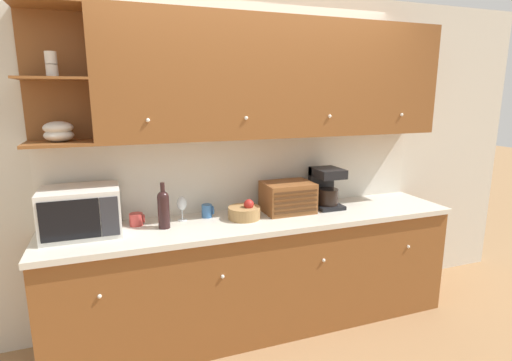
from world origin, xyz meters
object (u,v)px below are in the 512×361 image
at_px(wine_glass, 182,204).
at_px(fruit_basket, 245,212).
at_px(mug, 207,211).
at_px(microwave, 81,211).
at_px(wine_bottle, 163,208).
at_px(mug_blue_second, 137,219).
at_px(bread_box, 288,197).
at_px(coffee_maker, 326,187).

relative_size(wine_glass, fruit_basket, 0.76).
bearing_deg(fruit_basket, mug, 152.16).
distance_m(microwave, wine_bottle, 0.53).
height_order(microwave, wine_bottle, wine_bottle).
height_order(mug_blue_second, bread_box, bread_box).
height_order(wine_glass, fruit_basket, wine_glass).
height_order(bread_box, coffee_maker, coffee_maker).
bearing_deg(mug, microwave, -174.52).
xyz_separation_m(wine_glass, bread_box, (0.83, -0.06, -0.00)).
xyz_separation_m(microwave, wine_bottle, (0.53, -0.06, -0.01)).
bearing_deg(wine_bottle, bread_box, 3.61).
distance_m(wine_glass, bread_box, 0.83).
relative_size(mug_blue_second, wine_glass, 0.58).
relative_size(wine_bottle, mug, 3.27).
bearing_deg(fruit_basket, bread_box, 8.33).
bearing_deg(fruit_basket, wine_bottle, -179.43).
distance_m(wine_bottle, wine_glass, 0.20).
height_order(mug_blue_second, wine_glass, wine_glass).
bearing_deg(mug_blue_second, microwave, -168.89).
distance_m(mug, fruit_basket, 0.29).
bearing_deg(wine_bottle, fruit_basket, 0.57).
height_order(wine_glass, mug, wine_glass).
xyz_separation_m(mug_blue_second, bread_box, (1.15, -0.06, 0.07)).
distance_m(wine_glass, mug, 0.21).
height_order(microwave, wine_glass, microwave).
bearing_deg(wine_glass, mug, 4.47).
distance_m(mug_blue_second, mug, 0.52).
relative_size(mug_blue_second, bread_box, 0.28).
relative_size(wine_bottle, fruit_basket, 1.35).
xyz_separation_m(wine_bottle, bread_box, (0.97, 0.06, -0.03)).
xyz_separation_m(fruit_basket, coffee_maker, (0.73, 0.08, 0.12)).
height_order(fruit_basket, bread_box, bread_box).
bearing_deg(wine_glass, wine_bottle, -139.91).
relative_size(mug_blue_second, coffee_maker, 0.32).
bearing_deg(fruit_basket, microwave, 177.42).
bearing_deg(fruit_basket, wine_glass, 165.11).
bearing_deg(coffee_maker, mug_blue_second, 178.54).
relative_size(bread_box, coffee_maker, 1.17).
bearing_deg(wine_bottle, coffee_maker, 3.75).
relative_size(wine_bottle, bread_box, 0.85).
bearing_deg(bread_box, wine_glass, 175.62).
height_order(mug, coffee_maker, coffee_maker).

